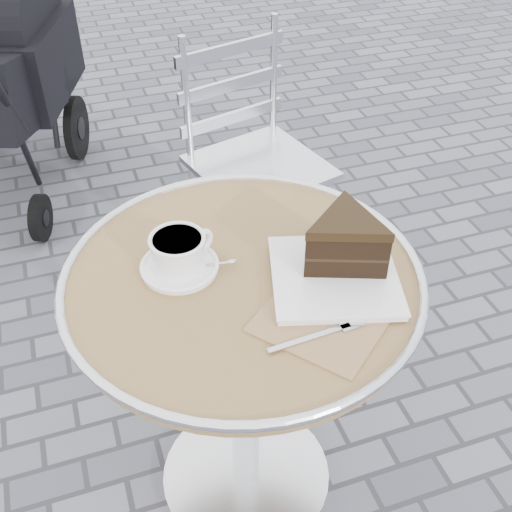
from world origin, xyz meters
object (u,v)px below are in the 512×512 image
object	(u,v)px
bistro_chair	(244,132)
cake_plate_set	(343,250)
cafe_table	(244,333)
cappuccino_set	(179,255)

from	to	relation	value
bistro_chair	cake_plate_set	bearing A→B (deg)	-111.17
cafe_table	cake_plate_set	world-z (taller)	cake_plate_set
cappuccino_set	cake_plate_set	distance (m)	0.32
cake_plate_set	bistro_chair	size ratio (longest dim) A/B	0.45
cake_plate_set	cappuccino_set	bearing A→B (deg)	174.50
cappuccino_set	bistro_chair	world-z (taller)	bistro_chair
cappuccino_set	cake_plate_set	world-z (taller)	cake_plate_set
cafe_table	bistro_chair	distance (m)	0.93
cappuccino_set	cake_plate_set	size ratio (longest dim) A/B	0.46
cafe_table	bistro_chair	bearing A→B (deg)	71.77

